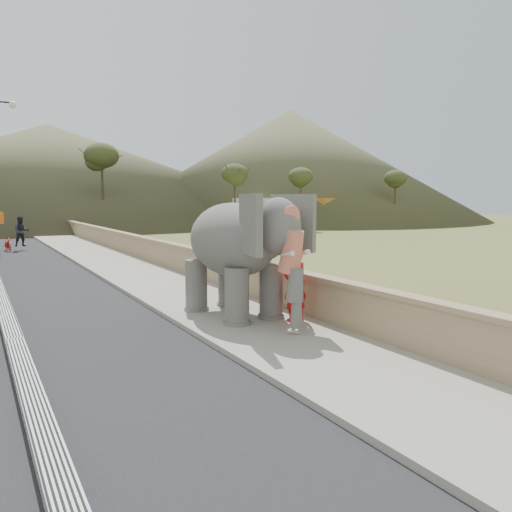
% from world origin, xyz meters
% --- Properties ---
extents(ground, '(160.00, 160.00, 0.00)m').
position_xyz_m(ground, '(0.00, 0.00, 0.00)').
color(ground, olive).
rests_on(ground, ground).
extents(walkway, '(3.00, 120.00, 0.15)m').
position_xyz_m(walkway, '(0.00, 10.00, 0.07)').
color(walkway, '#9E9687').
rests_on(walkway, ground).
extents(parapet, '(0.30, 120.00, 1.10)m').
position_xyz_m(parapet, '(1.65, 10.00, 0.55)').
color(parapet, tan).
rests_on(parapet, ground).
extents(cow, '(1.75, 1.65, 1.40)m').
position_xyz_m(cow, '(9.39, 13.11, 0.70)').
color(cow, brown).
rests_on(cow, ground).
extents(distant_car, '(4.29, 1.86, 1.44)m').
position_xyz_m(distant_car, '(20.55, 33.07, 0.72)').
color(distant_car, silver).
rests_on(distant_car, ground).
extents(bus_white, '(11.24, 4.05, 3.10)m').
position_xyz_m(bus_white, '(24.02, 35.85, 1.55)').
color(bus_white, white).
rests_on(bus_white, ground).
extents(bus_orange, '(11.27, 5.31, 3.10)m').
position_xyz_m(bus_orange, '(30.98, 33.09, 1.55)').
color(bus_orange, '#BF6E21').
rests_on(bus_orange, ground).
extents(hill_right, '(56.00, 56.00, 16.00)m').
position_xyz_m(hill_right, '(36.00, 52.00, 8.00)').
color(hill_right, brown).
rests_on(hill_right, ground).
extents(hill_far, '(80.00, 80.00, 14.00)m').
position_xyz_m(hill_far, '(5.00, 70.00, 7.00)').
color(hill_far, brown).
rests_on(hill_far, ground).
extents(elephant_and_man, '(2.57, 4.32, 2.96)m').
position_xyz_m(elephant_and_man, '(0.02, 0.34, 1.62)').
color(elephant_and_man, slate).
rests_on(elephant_and_man, ground).
extents(motorcyclist, '(1.59, 1.72, 2.06)m').
position_xyz_m(motorcyclist, '(-3.43, 21.35, 0.84)').
color(motorcyclist, maroon).
rests_on(motorcyclist, ground).
extents(trees, '(47.81, 41.83, 9.32)m').
position_xyz_m(trees, '(-0.70, 27.57, 3.93)').
color(trees, '#473828').
rests_on(trees, ground).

